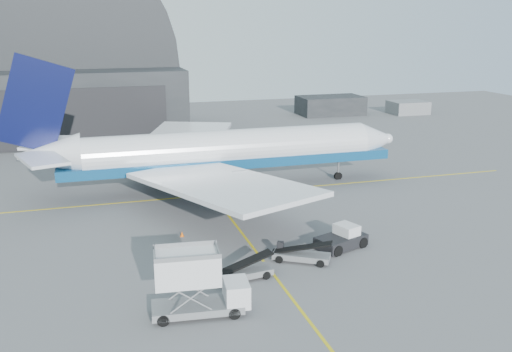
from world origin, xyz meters
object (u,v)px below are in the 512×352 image
object	(u,v)px
catering_truck	(196,284)
belt_loader_b	(301,255)
airliner	(214,152)
pushback_tug	(342,239)
belt_loader_a	(241,272)

from	to	relation	value
catering_truck	belt_loader_b	xyz separation A→B (m)	(10.29, 6.54, -1.75)
airliner	belt_loader_b	xyz separation A→B (m)	(2.30, -23.26, -4.12)
pushback_tug	belt_loader_b	distance (m)	5.07
airliner	catering_truck	xyz separation A→B (m)	(-7.99, -29.80, -2.36)
pushback_tug	belt_loader_a	bearing A→B (deg)	179.46
airliner	catering_truck	bearing A→B (deg)	-105.00
belt_loader_a	catering_truck	bearing A→B (deg)	-143.00
catering_truck	belt_loader_a	bearing A→B (deg)	51.17
airliner	pushback_tug	size ratio (longest dim) A/B	9.29
airliner	catering_truck	distance (m)	30.95
pushback_tug	catering_truck	bearing A→B (deg)	-171.32
catering_truck	pushback_tug	distance (m)	17.27
catering_truck	belt_loader_a	distance (m)	6.59
catering_truck	pushback_tug	bearing A→B (deg)	34.71
belt_loader_a	belt_loader_b	xyz separation A→B (m)	(5.85, 1.99, -0.01)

